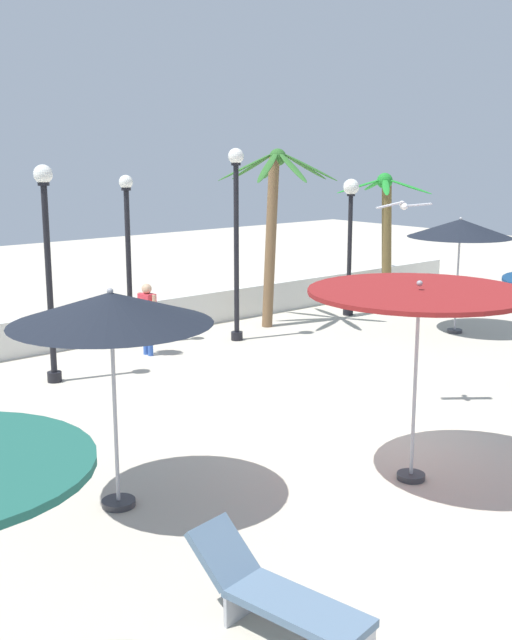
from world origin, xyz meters
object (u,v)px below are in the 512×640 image
object	(u,v)px
lamp_post_0	(350,224)
lamp_post_2	(236,226)
patio_umbrella_5	(460,229)
seagull_0	(404,205)
palm_tree_0	(386,219)
guest_1	(147,312)
lamp_post_1	(48,253)
patio_umbrella_3	(111,310)
lounge_chair_1	(276,594)
palm_tree_1	(273,211)
lamp_post_3	(128,252)
patio_umbrella_1	(419,298)

from	to	relation	value
lamp_post_0	lamp_post_2	bearing A→B (deg)	-176.39
patio_umbrella_5	seagull_0	world-z (taller)	seagull_0
patio_umbrella_5	lamp_post_2	distance (m)	5.45
palm_tree_0	guest_1	bearing A→B (deg)	-174.91
lamp_post_0	seagull_0	size ratio (longest dim) A/B	4.68
lamp_post_1	seagull_0	xyz separation A→B (m)	(3.78, -5.42, 1.01)
patio_umbrella_3	lounge_chair_1	world-z (taller)	patio_umbrella_3
palm_tree_0	lamp_post_1	xyz separation A→B (m)	(-11.35, -1.33, 0.08)
palm_tree_1	guest_1	xyz separation A→B (m)	(-4.08, -0.44, -1.98)
lamp_post_0	guest_1	bearing A→B (deg)	-179.39
palm_tree_1	lamp_post_0	world-z (taller)	palm_tree_1
palm_tree_0	lamp_post_3	bearing A→B (deg)	178.59
lounge_chair_1	guest_1	distance (m)	10.50
lamp_post_3	seagull_0	world-z (taller)	lamp_post_3
patio_umbrella_5	guest_1	distance (m)	7.80
palm_tree_0	palm_tree_1	bearing A→B (deg)	-175.78
lamp_post_0	guest_1	distance (m)	6.69
guest_1	lamp_post_0	bearing A→B (deg)	0.61
lamp_post_3	seagull_0	bearing A→B (deg)	-81.16
lamp_post_0	guest_1	size ratio (longest dim) A/B	2.31
palm_tree_1	seagull_0	bearing A→B (deg)	-113.77
patio_umbrella_5	seagull_0	xyz separation A→B (m)	(-5.71, -2.86, 0.96)
lamp_post_1	patio_umbrella_3	bearing A→B (deg)	-108.58
patio_umbrella_3	seagull_0	size ratio (longest dim) A/B	3.58
patio_umbrella_5	lamp_post_3	size ratio (longest dim) A/B	0.73
patio_umbrella_1	lamp_post_2	xyz separation A→B (m)	(3.25, 7.82, 0.16)
lamp_post_2	guest_1	xyz separation A→B (m)	(-2.37, 0.19, -1.74)
palm_tree_0	lamp_post_3	world-z (taller)	lamp_post_3
lamp_post_1	lamp_post_0	bearing A→B (deg)	3.86
guest_1	lounge_chair_1	bearing A→B (deg)	-116.24
palm_tree_0	lamp_post_3	distance (m)	8.66
guest_1	palm_tree_1	bearing A→B (deg)	6.11
patio_umbrella_5	lounge_chair_1	world-z (taller)	patio_umbrella_5
patio_umbrella_1	lounge_chair_1	xyz separation A→B (m)	(-3.75, -1.39, -2.16)
palm_tree_1	seagull_0	size ratio (longest dim) A/B	5.68
patio_umbrella_3	lamp_post_0	bearing A→B (deg)	29.57
palm_tree_0	palm_tree_1	world-z (taller)	palm_tree_1
palm_tree_0	lamp_post_0	xyz separation A→B (m)	(-2.32, -0.72, 0.05)
patio_umbrella_1	seagull_0	xyz separation A→B (m)	(2.15, 2.05, 1.00)
patio_umbrella_1	lamp_post_2	world-z (taller)	lamp_post_2
patio_umbrella_1	lounge_chair_1	world-z (taller)	patio_umbrella_1
palm_tree_1	lamp_post_2	xyz separation A→B (m)	(-1.71, -0.63, -0.24)
patio_umbrella_3	palm_tree_1	size ratio (longest dim) A/B	0.63
patio_umbrella_1	lamp_post_3	distance (m)	9.08
lamp_post_0	palm_tree_1	bearing A→B (deg)	171.43
palm_tree_0	lamp_post_0	world-z (taller)	palm_tree_0
palm_tree_0	lamp_post_2	size ratio (longest dim) A/B	0.85
patio_umbrella_1	lamp_post_0	world-z (taller)	lamp_post_0
patio_umbrella_3	patio_umbrella_5	world-z (taller)	patio_umbrella_5
patio_umbrella_5	lounge_chair_1	xyz separation A→B (m)	(-11.61, -6.30, -2.19)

